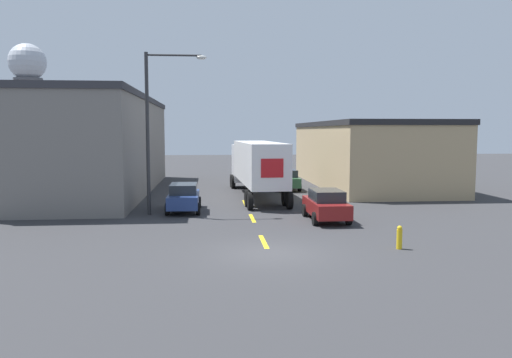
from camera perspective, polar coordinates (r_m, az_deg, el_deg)
The scene contains 11 objects.
ground_plane at distance 19.21m, azimuth 1.52°, elevation -8.49°, with size 160.00×160.00×0.00m, color #333335.
road_centerline at distance 26.73m, azimuth -0.43°, elevation -4.50°, with size 0.20×13.97×0.01m.
warehouse_left at distance 39.99m, azimuth -17.84°, elevation 3.77°, with size 8.40×24.64×7.24m.
warehouse_right at distance 43.89m, azimuth 12.46°, elevation 2.86°, with size 8.80×20.54×5.44m.
semi_truck at distance 35.47m, azimuth -0.01°, elevation 1.83°, with size 3.23×14.13×3.90m.
parked_car_right_far at distance 39.60m, azimuth 3.46°, elevation -0.04°, with size 1.92×4.27×1.62m.
parked_car_right_near at distance 26.18m, azimuth 8.01°, elevation -2.91°, with size 1.92×4.27×1.62m.
parked_car_left_far at distance 29.19m, azimuth -8.25°, elevation -2.05°, with size 1.92×4.27×1.62m.
water_tower at distance 69.77m, azimuth -24.66°, elevation 11.83°, with size 4.56×4.56×15.50m.
street_lamp at distance 28.07m, azimuth -11.50°, elevation 6.51°, with size 3.37×0.32×8.91m.
fire_hydrant at distance 20.58m, azimuth 16.07°, elevation -6.43°, with size 0.22×0.22×0.93m.
Camera 1 is at (-2.20, -18.51, 4.63)m, focal length 35.00 mm.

